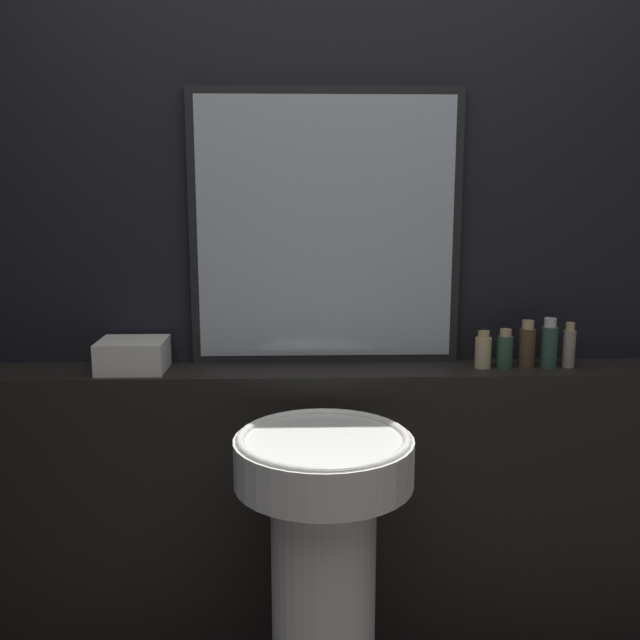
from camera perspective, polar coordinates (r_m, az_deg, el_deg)
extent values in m
cube|color=black|center=(2.27, -0.02, 4.58)|extent=(8.00, 0.06, 2.50)
cube|color=black|center=(2.35, 0.09, -15.09)|extent=(2.26, 0.22, 0.94)
cylinder|color=silver|center=(2.04, 0.28, -22.48)|extent=(0.27, 0.27, 0.74)
cylinder|color=silver|center=(1.84, 0.30, -11.19)|extent=(0.46, 0.46, 0.12)
torus|color=silver|center=(1.82, 0.30, -9.46)|extent=(0.45, 0.45, 0.02)
cube|color=black|center=(2.21, 0.44, 7.32)|extent=(0.83, 0.03, 0.84)
cube|color=#B2BCC6|center=(2.20, 0.45, 7.31)|extent=(0.78, 0.02, 0.79)
cube|color=silver|center=(2.23, -14.73, -2.74)|extent=(0.20, 0.17, 0.09)
cylinder|color=#C6B284|center=(2.25, 12.91, -2.56)|extent=(0.05, 0.05, 0.09)
cylinder|color=tan|center=(2.23, 12.97, -1.12)|extent=(0.04, 0.04, 0.02)
cylinder|color=#2D4C3D|center=(2.26, 14.57, -2.48)|extent=(0.05, 0.05, 0.10)
cylinder|color=tan|center=(2.25, 14.64, -0.98)|extent=(0.04, 0.04, 0.02)
cylinder|color=#4C3823|center=(2.28, 16.21, -2.18)|extent=(0.05, 0.05, 0.12)
cylinder|color=tan|center=(2.27, 16.31, -0.36)|extent=(0.04, 0.04, 0.03)
cylinder|color=#2D4C3D|center=(2.30, 17.84, -2.08)|extent=(0.05, 0.05, 0.13)
cylinder|color=silver|center=(2.29, 17.95, -0.19)|extent=(0.04, 0.04, 0.03)
cylinder|color=gray|center=(2.33, 19.29, -2.19)|extent=(0.04, 0.04, 0.12)
cylinder|color=tan|center=(2.31, 19.40, -0.49)|extent=(0.03, 0.03, 0.03)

